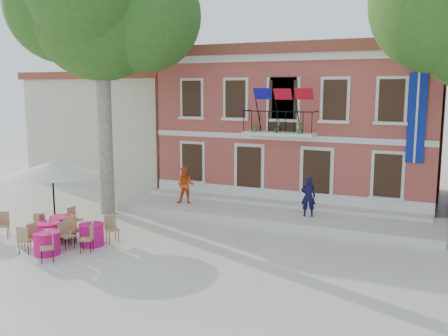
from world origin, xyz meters
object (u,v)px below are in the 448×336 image
pedestrian_orange (185,185)px  cafe_table_1 (47,242)px  cafe_table_4 (47,232)px  patio_umbrella (52,169)px  pedestrian_navy (308,197)px  plane_tree_west (100,10)px  cafe_table_3 (92,234)px  cafe_table_0 (62,225)px

pedestrian_orange → cafe_table_1: (-1.18, -7.36, -0.72)m
cafe_table_1 → cafe_table_4: same height
patio_umbrella → pedestrian_navy: patio_umbrella is taller
patio_umbrella → cafe_table_4: 2.83m
plane_tree_west → cafe_table_4: bearing=-79.0°
patio_umbrella → pedestrian_navy: 10.23m
pedestrian_navy → cafe_table_1: bearing=29.2°
cafe_table_1 → cafe_table_4: bearing=133.2°
cafe_table_4 → pedestrian_orange: bearing=72.6°
plane_tree_west → pedestrian_orange: size_ratio=6.97×
cafe_table_3 → pedestrian_orange: bearing=85.5°
pedestrian_orange → cafe_table_3: 6.02m
patio_umbrella → cafe_table_3: size_ratio=1.92×
plane_tree_west → cafe_table_3: plane_tree_west is taller
pedestrian_orange → cafe_table_0: size_ratio=0.90×
cafe_table_0 → pedestrian_orange: bearing=68.6°
pedestrian_navy → cafe_table_1: 10.14m
pedestrian_navy → pedestrian_orange: bearing=-17.4°
cafe_table_4 → pedestrian_navy: bearing=40.4°
cafe_table_0 → pedestrian_navy: bearing=35.6°
patio_umbrella → cafe_table_0: bearing=-35.4°
cafe_table_0 → cafe_table_1: (1.00, -1.80, 0.00)m
pedestrian_navy → cafe_table_3: 8.64m
plane_tree_west → cafe_table_3: size_ratio=6.31×
cafe_table_4 → cafe_table_1: bearing=-46.8°
cafe_table_1 → cafe_table_3: size_ratio=0.97×
cafe_table_1 → cafe_table_3: same height
plane_tree_west → pedestrian_navy: size_ratio=7.16×
patio_umbrella → cafe_table_4: patio_umbrella is taller
cafe_table_1 → cafe_table_0: bearing=119.0°
cafe_table_1 → cafe_table_3: (0.72, 1.40, 0.00)m
cafe_table_3 → cafe_table_4: same height
cafe_table_3 → pedestrian_navy: bearing=44.5°
pedestrian_navy → cafe_table_0: size_ratio=0.88×
patio_umbrella → cafe_table_3: (2.74, -1.13, -1.97)m
patio_umbrella → cafe_table_3: bearing=-22.4°
cafe_table_0 → patio_umbrella: bearing=144.6°
plane_tree_west → pedestrian_orange: 8.33m
plane_tree_west → patio_umbrella: 6.97m
pedestrian_navy → cafe_table_4: bearing=22.2°
cafe_table_0 → cafe_table_1: size_ratio=1.03×
plane_tree_west → cafe_table_1: (1.72, -5.46, -8.29)m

